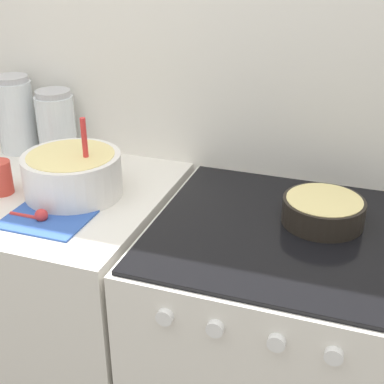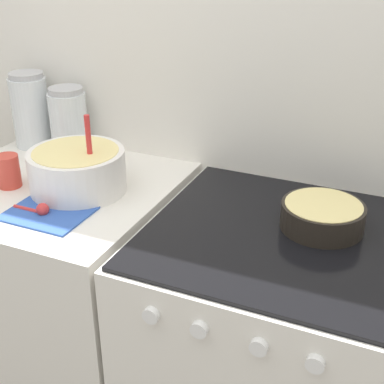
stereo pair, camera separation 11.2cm
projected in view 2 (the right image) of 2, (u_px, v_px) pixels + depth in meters
The scene contains 10 objects.
wall_back at pixel (205, 70), 1.70m from camera, with size 4.45×0.05×2.40m.
countertop_cabinet at pixel (66, 299), 1.87m from camera, with size 0.73×0.68×0.88m.
stove at pixel (265, 359), 1.60m from camera, with size 0.69×0.70×0.88m.
mixing_bowl at pixel (77, 168), 1.60m from camera, with size 0.29×0.29×0.25m.
baking_pan at pixel (322, 215), 1.41m from camera, with size 0.22×0.22×0.07m.
storage_jar_left at pixel (31, 115), 1.93m from camera, with size 0.13×0.13×0.27m.
storage_jar_middle at pixel (69, 125), 1.87m from camera, with size 0.13×0.13×0.23m.
tin_can at pixel (8, 171), 1.64m from camera, with size 0.07×0.07×0.10m.
recipe_page at pixel (51, 211), 1.50m from camera, with size 0.23×0.20×0.01m.
measuring_spoon at pixel (39, 209), 1.49m from camera, with size 0.12×0.04×0.04m.
Camera 2 is at (0.65, -0.86, 1.60)m, focal length 50.00 mm.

